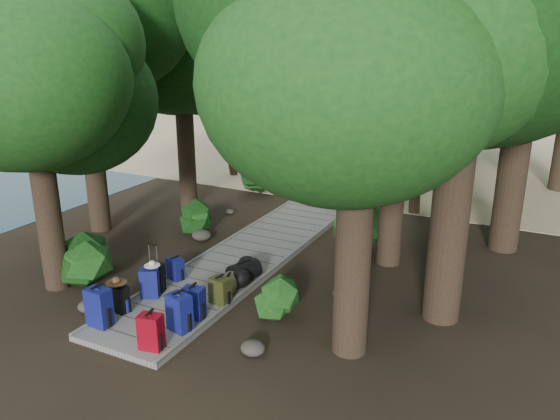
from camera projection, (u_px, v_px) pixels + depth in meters
The scene contains 50 objects.
ground at pixel (252, 255), 13.75m from camera, with size 120.00×120.00×0.00m, color #2E2317.
sand_beach at pixel (410, 144), 27.32m from camera, with size 40.00×22.00×0.02m, color #CFBD8C.
water_bay at pixel (78, 95), 48.65m from camera, with size 50.00×60.00×0.02m, color #26484F.
distant_hill at pixel (167, 75), 71.59m from camera, with size 32.00×16.00×12.00m, color black.
boardwalk at pixel (271, 240), 14.58m from camera, with size 2.00×12.00×0.12m, color gray.
backpack_left_a at pixel (99, 305), 10.12m from camera, with size 0.44×0.31×0.82m, color navy, non-canonical shape.
backpack_left_b at pixel (121, 297), 10.66m from camera, with size 0.33×0.24×0.61m, color black, non-canonical shape.
backpack_left_c at pixel (150, 281), 11.24m from camera, with size 0.37×0.27×0.69m, color navy, non-canonical shape.
backpack_left_d at pixel (175, 268), 12.08m from camera, with size 0.35×0.25×0.53m, color navy, non-canonical shape.
backpack_right_a at pixel (151, 330), 9.39m from camera, with size 0.40×0.28×0.71m, color maroon, non-canonical shape.
backpack_right_b at pixel (179, 311), 9.97m from camera, with size 0.44×0.30×0.78m, color navy, non-canonical shape.
backpack_right_c at pixel (193, 301), 10.41m from camera, with size 0.40×0.29×0.69m, color navy, non-canonical shape.
backpack_right_d at pixel (220, 289), 11.00m from camera, with size 0.39×0.28×0.60m, color #393915, non-canonical shape.
duffel_right_khaki at pixel (228, 284), 11.49m from camera, with size 0.37×0.55×0.37m, color #716543, non-canonical shape.
duffel_right_black at pixel (244, 271), 12.01m from camera, with size 0.44×0.70×0.44m, color black, non-canonical shape.
suitcase_on_boardwalk at pixel (155, 277), 11.52m from camera, with size 0.39×0.22×0.61m, color black, non-canonical shape.
lone_suitcase_on_sand at pixel (361, 174), 20.08m from camera, with size 0.47×0.27×0.73m, color black, non-canonical shape.
hat_brown at pixel (116, 280), 10.55m from camera, with size 0.41×0.41×0.12m, color #51351E, non-canonical shape.
hat_white at pixel (152, 263), 11.13m from camera, with size 0.33×0.33×0.11m, color silver, non-canonical shape.
kayak at pixel (297, 158), 23.58m from camera, with size 0.68×3.12×0.31m, color red.
sun_lounger at pixel (461, 170), 21.03m from camera, with size 0.56×1.73×0.56m, color silver, non-canonical shape.
tree_right_a at pixel (360, 101), 8.31m from camera, with size 5.23×5.23×8.72m, color black, non-canonical shape.
tree_right_b at pixel (467, 53), 9.20m from camera, with size 5.63×5.63×10.06m, color black, non-canonical shape.
tree_right_c at pixel (399, 92), 12.05m from camera, with size 4.74×4.74×8.21m, color black, non-canonical shape.
tree_right_d at pixel (530, 44), 12.58m from camera, with size 5.55×5.55×10.18m, color black, non-canonical shape.
tree_right_e at pixel (472, 65), 16.98m from camera, with size 4.86×4.86×8.74m, color black, non-canonical shape.
tree_left_a at pixel (35, 115), 10.90m from camera, with size 4.53×4.53×7.55m, color black, non-canonical shape.
tree_left_b at pixel (86, 85), 14.30m from camera, with size 4.49×4.49×8.09m, color black, non-canonical shape.
tree_left_c at pixel (182, 81), 16.49m from camera, with size 4.53×4.53×7.88m, color black, non-canonical shape.
tree_back_a at pixel (377, 40), 25.74m from camera, with size 5.78×5.78×10.00m, color black, non-canonical shape.
tree_back_b at pixel (458, 37), 25.21m from camera, with size 5.74×5.74×10.25m, color black, non-canonical shape.
tree_back_c at pixel (522, 50), 23.66m from camera, with size 5.13×5.13×9.24m, color black, non-canonical shape.
tree_back_d at pixel (295, 60), 26.84m from camera, with size 4.85×4.85×8.08m, color black, non-canonical shape.
palm_right_a at pixel (431, 82), 15.88m from camera, with size 4.67×4.67×7.95m, color #134112, non-canonical shape.
palm_right_b at pixel (527, 49), 19.50m from camera, with size 4.94×4.94×9.54m, color #134112, non-canonical shape.
palm_right_c at pixel (457, 70), 22.41m from camera, with size 4.84×4.84×7.71m, color #134112, non-canonical shape.
palm_left_a at pixel (225, 87), 20.44m from camera, with size 4.28×4.28×6.80m, color #134112, non-canonical shape.
rock_left_a at pixel (88, 306), 10.94m from camera, with size 0.42×0.38×0.23m, color #4C473F, non-canonical shape.
rock_left_b at pixel (105, 264), 12.98m from camera, with size 0.38×0.34×0.21m, color #4C473F, non-canonical shape.
rock_left_c at pixel (202, 235), 14.69m from camera, with size 0.53×0.48×0.29m, color #4C473F, non-canonical shape.
rock_left_d at pixel (230, 212), 16.84m from camera, with size 0.26×0.24×0.14m, color #4C473F, non-canonical shape.
rock_right_a at pixel (253, 348), 9.49m from camera, with size 0.45×0.40×0.25m, color #4C473F, non-canonical shape.
rock_right_b at pixel (343, 294), 11.46m from camera, with size 0.44×0.40×0.24m, color #4C473F, non-canonical shape.
rock_right_c at pixel (350, 241), 14.43m from camera, with size 0.36×0.33×0.20m, color #4C473F, non-canonical shape.
shrub_left_a at pixel (88, 257), 12.19m from camera, with size 1.25×1.25×1.13m, color #144516, non-canonical shape.
shrub_left_b at pixel (198, 220), 15.00m from camera, with size 0.95×0.95×0.86m, color #144516, non-canonical shape.
shrub_left_c at pixel (255, 179), 18.84m from camera, with size 1.14×1.14×1.03m, color #144516, non-canonical shape.
shrub_right_a at pixel (284, 298), 10.60m from camera, with size 0.98×0.98×0.88m, color #144516, non-canonical shape.
shrub_right_b at pixel (362, 226), 13.83m from camera, with size 1.49×1.49×1.34m, color #144516, non-canonical shape.
shrub_right_c at pixel (391, 190), 17.85m from camera, with size 0.96×0.96×0.86m, color #144516, non-canonical shape.
Camera 1 is at (6.34, -11.03, 5.37)m, focal length 35.00 mm.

